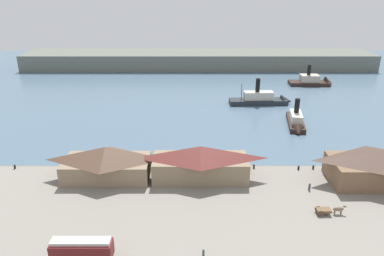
{
  "coord_description": "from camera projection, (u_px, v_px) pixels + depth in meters",
  "views": [
    {
      "loc": [
        -3.37,
        -79.41,
        41.31
      ],
      "look_at": [
        -2.9,
        18.38,
        2.0
      ],
      "focal_mm": 33.68,
      "sensor_mm": 36.0,
      "label": 1
    }
  ],
  "objects": [
    {
      "name": "ferry_shed_central_terminal",
      "position": [
        199.0,
        162.0,
        78.56
      ],
      "size": [
        21.07,
        8.44,
        7.71
      ],
      "color": "#847056",
      "rests_on": "quay_promenade"
    },
    {
      "name": "mooring_post_center_west",
      "position": [
        312.0,
        167.0,
        83.76
      ],
      "size": [
        0.44,
        0.44,
        0.9
      ],
      "primitive_type": "cylinder",
      "color": "black",
      "rests_on": "quay_promenade"
    },
    {
      "name": "ferry_shed_east_terminal",
      "position": [
        378.0,
        166.0,
        77.24
      ],
      "size": [
        21.29,
        10.68,
        7.53
      ],
      "color": "brown",
      "rests_on": "quay_promenade"
    },
    {
      "name": "mooring_post_west",
      "position": [
        297.0,
        167.0,
        83.51
      ],
      "size": [
        0.44,
        0.44,
        0.9
      ],
      "primitive_type": "cylinder",
      "color": "black",
      "rests_on": "quay_promenade"
    },
    {
      "name": "mooring_post_center_east",
      "position": [
        13.0,
        167.0,
        83.65
      ],
      "size": [
        0.44,
        0.44,
        0.9
      ],
      "primitive_type": "cylinder",
      "color": "black",
      "rests_on": "quay_promenade"
    },
    {
      "name": "ferry_outer_harbor",
      "position": [
        312.0,
        81.0,
        157.28
      ],
      "size": [
        18.82,
        6.89,
        11.06
      ],
      "color": "black",
      "rests_on": "ground"
    },
    {
      "name": "pedestrian_by_tram",
      "position": [
        202.0,
        253.0,
        56.65
      ],
      "size": [
        0.38,
        0.38,
        1.52
      ],
      "color": "#3D4C42",
      "rests_on": "quay_promenade"
    },
    {
      "name": "far_headland",
      "position": [
        197.0,
        60.0,
        189.67
      ],
      "size": [
        180.0,
        24.0,
        8.0
      ],
      "primitive_type": "cube",
      "color": "#60665B",
      "rests_on": "ground"
    },
    {
      "name": "horse_cart",
      "position": [
        327.0,
        209.0,
        67.2
      ],
      "size": [
        5.55,
        1.64,
        1.87
      ],
      "color": "brown",
      "rests_on": "quay_promenade"
    },
    {
      "name": "pedestrian_near_west_shed",
      "position": [
        308.0,
        186.0,
        75.07
      ],
      "size": [
        0.43,
        0.43,
        1.74
      ],
      "color": "#33384C",
      "rests_on": "quay_promenade"
    },
    {
      "name": "mooring_post_east",
      "position": [
        252.0,
        166.0,
        84.02
      ],
      "size": [
        0.44,
        0.44,
        0.9
      ],
      "primitive_type": "cylinder",
      "color": "black",
      "rests_on": "quay_promenade"
    },
    {
      "name": "quay_promenade",
      "position": [
        208.0,
        214.0,
        68.47
      ],
      "size": [
        110.0,
        36.0,
        1.2
      ],
      "primitive_type": "cube",
      "color": "gray",
      "rests_on": "ground"
    },
    {
      "name": "ground_plane",
      "position": [
        204.0,
        163.0,
        89.1
      ],
      "size": [
        320.0,
        320.0,
        0.0
      ],
      "primitive_type": "plane",
      "color": "slate"
    },
    {
      "name": "ferry_shed_west_terminal",
      "position": [
        105.0,
        162.0,
        78.75
      ],
      "size": [
        19.03,
        9.45,
        7.41
      ],
      "color": "#847056",
      "rests_on": "quay_promenade"
    },
    {
      "name": "street_tram",
      "position": [
        80.0,
        249.0,
        54.98
      ],
      "size": [
        9.37,
        2.83,
        4.08
      ],
      "color": "maroon",
      "rests_on": "quay_promenade"
    },
    {
      "name": "seawall_edge",
      "position": [
        205.0,
        168.0,
        85.58
      ],
      "size": [
        110.0,
        0.8,
        1.0
      ],
      "primitive_type": "cube",
      "color": "#666159",
      "rests_on": "ground"
    },
    {
      "name": "ferry_mid_harbor",
      "position": [
        262.0,
        99.0,
        132.48
      ],
      "size": [
        23.11,
        6.09,
        11.08
      ],
      "color": "#23282D",
      "rests_on": "ground"
    },
    {
      "name": "ferry_approaching_east",
      "position": [
        294.0,
        122.0,
        111.6
      ],
      "size": [
        7.13,
        18.01,
        9.66
      ],
      "color": "black",
      "rests_on": "ground"
    }
  ]
}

